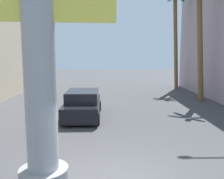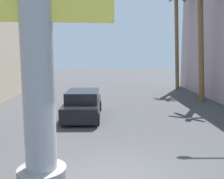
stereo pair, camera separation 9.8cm
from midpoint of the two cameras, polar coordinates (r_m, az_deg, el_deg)
The scene contains 6 objects.
ground_plane at distance 17.32m, azimuth -0.50°, elevation -4.15°, with size 94.48×94.48×0.00m, color #424244.
neon_sign_pole at distance 6.49m, azimuth -17.04°, elevation 16.04°, with size 3.77×1.27×9.83m.
car_lead at distance 14.76m, azimuth -6.89°, elevation -3.41°, with size 2.07×4.82×1.56m.
palm_tree_far_right at distance 27.19m, azimuth 14.40°, elevation 12.02°, with size 2.44×2.48×9.57m.
palm_tree_mid_right at distance 20.88m, azimuth 19.35°, elevation 11.43°, with size 2.72×2.68×8.71m.
pedestrian_far_left at distance 21.99m, azimuth -17.15°, elevation 0.59°, with size 0.48×0.48×1.63m.
Camera 1 is at (-0.32, -6.94, 3.63)m, focal length 40.00 mm.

